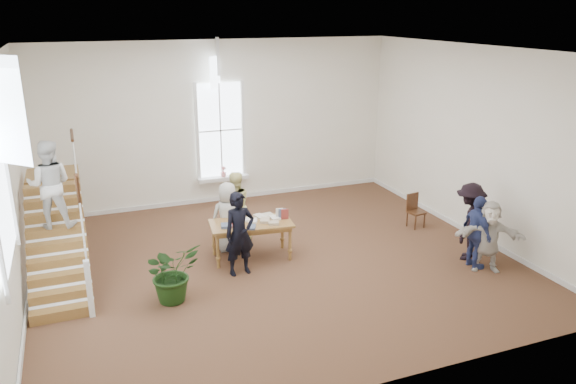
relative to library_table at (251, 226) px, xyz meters
name	(u,v)px	position (x,y,z in m)	size (l,w,h in m)	color
ground	(276,262)	(0.42, -0.40, -0.75)	(10.00, 10.00, 0.00)	#4F361F
room_shell	(223,187)	(0.42, 3.99, -0.35)	(10.49, 10.00, 10.00)	white
staircase	(53,205)	(-3.92, 0.35, 0.87)	(1.10, 4.10, 2.92)	brown
library_table	(251,226)	(0.00, 0.00, 0.00)	(1.87, 1.09, 0.90)	brown
police_officer	(240,234)	(-0.45, -0.65, 0.14)	(0.65, 0.42, 1.77)	black
elderly_woman	(228,217)	(-0.35, 0.60, 0.05)	(0.78, 0.51, 1.60)	#B8B6AA
person_yellow	(235,206)	(-0.05, 1.10, 0.09)	(0.82, 0.64, 1.69)	#FAF19C
woman_cluster_a	(477,232)	(4.28, -2.18, 0.05)	(0.93, 0.39, 1.59)	navy
woman_cluster_b	(469,221)	(4.42, -1.73, 0.11)	(1.11, 0.64, 1.73)	black
woman_cluster_c	(489,236)	(4.42, -2.38, 0.02)	(1.42, 0.45, 1.53)	silver
floor_plant	(172,272)	(-1.96, -1.28, -0.18)	(1.03, 0.89, 1.15)	#173511
side_chair	(414,209)	(4.41, 0.31, -0.28)	(0.43, 0.43, 0.86)	#33190E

